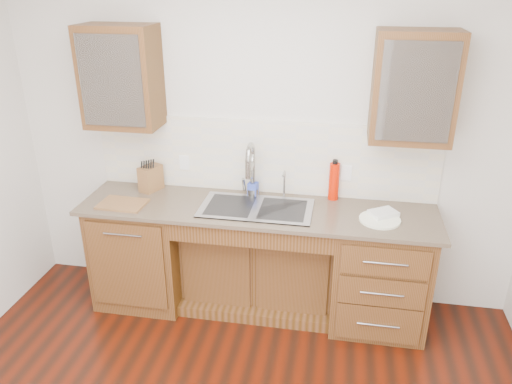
% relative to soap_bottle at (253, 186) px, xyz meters
% --- Properties ---
extents(wall_back, '(4.00, 0.10, 2.70)m').
position_rel_soap_bottle_xyz_m(wall_back, '(0.07, 0.16, 0.36)').
color(wall_back, silver).
rests_on(wall_back, ground).
extents(base_cabinet_left, '(0.70, 0.62, 0.88)m').
position_rel_soap_bottle_xyz_m(base_cabinet_left, '(-0.88, -0.20, -0.55)').
color(base_cabinet_left, '#593014').
rests_on(base_cabinet_left, ground).
extents(base_cabinet_center, '(1.20, 0.44, 0.70)m').
position_rel_soap_bottle_xyz_m(base_cabinet_center, '(0.07, -0.11, -0.64)').
color(base_cabinet_center, '#593014').
rests_on(base_cabinet_center, ground).
extents(base_cabinet_right, '(0.70, 0.62, 0.88)m').
position_rel_soap_bottle_xyz_m(base_cabinet_right, '(1.02, -0.20, -0.55)').
color(base_cabinet_right, '#593014').
rests_on(base_cabinet_right, ground).
extents(countertop, '(2.70, 0.65, 0.03)m').
position_rel_soap_bottle_xyz_m(countertop, '(0.07, -0.22, -0.10)').
color(countertop, '#84705B').
rests_on(countertop, base_cabinet_left).
extents(backsplash, '(2.70, 0.02, 0.59)m').
position_rel_soap_bottle_xyz_m(backsplash, '(0.07, 0.10, 0.21)').
color(backsplash, beige).
rests_on(backsplash, wall_back).
extents(sink, '(0.84, 0.46, 0.19)m').
position_rel_soap_bottle_xyz_m(sink, '(0.07, -0.23, -0.17)').
color(sink, '#9E9EA5').
rests_on(sink, countertop).
extents(faucet, '(0.04, 0.04, 0.40)m').
position_rel_soap_bottle_xyz_m(faucet, '(-0.00, -0.00, 0.12)').
color(faucet, '#999993').
rests_on(faucet, countertop).
extents(filter_tap, '(0.02, 0.02, 0.24)m').
position_rel_soap_bottle_xyz_m(filter_tap, '(0.25, 0.01, 0.04)').
color(filter_tap, '#999993').
rests_on(filter_tap, countertop).
extents(upper_cabinet_left, '(0.55, 0.34, 0.75)m').
position_rel_soap_bottle_xyz_m(upper_cabinet_left, '(-0.98, -0.06, 0.83)').
color(upper_cabinet_left, '#593014').
rests_on(upper_cabinet_left, wall_back).
extents(upper_cabinet_right, '(0.55, 0.34, 0.75)m').
position_rel_soap_bottle_xyz_m(upper_cabinet_right, '(1.12, -0.06, 0.83)').
color(upper_cabinet_right, '#593014').
rests_on(upper_cabinet_right, wall_back).
extents(outlet_left, '(0.08, 0.01, 0.12)m').
position_rel_soap_bottle_xyz_m(outlet_left, '(-0.58, 0.08, 0.13)').
color(outlet_left, white).
rests_on(outlet_left, backsplash).
extents(outlet_right, '(0.08, 0.01, 0.12)m').
position_rel_soap_bottle_xyz_m(outlet_right, '(0.72, 0.08, 0.13)').
color(outlet_right, white).
rests_on(outlet_right, backsplash).
extents(soap_bottle, '(0.09, 0.09, 0.16)m').
position_rel_soap_bottle_xyz_m(soap_bottle, '(0.00, 0.00, 0.00)').
color(soap_bottle, '#394FC2').
rests_on(soap_bottle, countertop).
extents(water_bottle, '(0.09, 0.09, 0.29)m').
position_rel_soap_bottle_xyz_m(water_bottle, '(0.63, 0.05, 0.07)').
color(water_bottle, red).
rests_on(water_bottle, countertop).
extents(plate, '(0.33, 0.33, 0.02)m').
position_rel_soap_bottle_xyz_m(plate, '(0.97, -0.27, -0.07)').
color(plate, white).
rests_on(plate, countertop).
extents(dish_towel, '(0.24, 0.22, 0.03)m').
position_rel_soap_bottle_xyz_m(dish_towel, '(1.00, -0.21, -0.05)').
color(dish_towel, white).
rests_on(dish_towel, plate).
extents(knife_block, '(0.18, 0.21, 0.21)m').
position_rel_soap_bottle_xyz_m(knife_block, '(-0.84, -0.03, 0.02)').
color(knife_block, olive).
rests_on(knife_block, countertop).
extents(cutting_board, '(0.36, 0.26, 0.02)m').
position_rel_soap_bottle_xyz_m(cutting_board, '(-0.95, -0.35, -0.07)').
color(cutting_board, brown).
rests_on(cutting_board, countertop).
extents(cup_left_a, '(0.17, 0.17, 0.11)m').
position_rel_soap_bottle_xyz_m(cup_left_a, '(-1.05, -0.06, 0.79)').
color(cup_left_a, white).
rests_on(cup_left_a, upper_cabinet_left).
extents(cup_left_b, '(0.11, 0.11, 0.08)m').
position_rel_soap_bottle_xyz_m(cup_left_b, '(-0.94, -0.06, 0.77)').
color(cup_left_b, silver).
rests_on(cup_left_b, upper_cabinet_left).
extents(cup_right_a, '(0.14, 0.14, 0.09)m').
position_rel_soap_bottle_xyz_m(cup_right_a, '(1.01, -0.06, 0.78)').
color(cup_right_a, silver).
rests_on(cup_right_a, upper_cabinet_right).
extents(cup_right_b, '(0.11, 0.11, 0.09)m').
position_rel_soap_bottle_xyz_m(cup_right_b, '(1.24, -0.06, 0.78)').
color(cup_right_b, white).
rests_on(cup_right_b, upper_cabinet_right).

